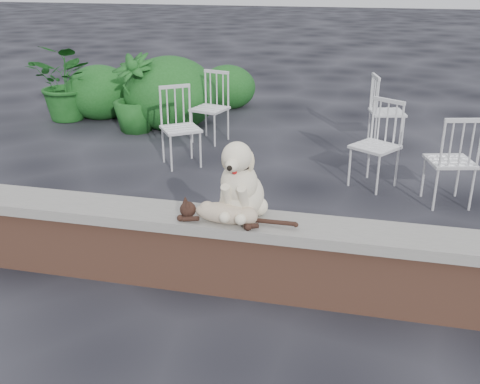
% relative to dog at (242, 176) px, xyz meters
% --- Properties ---
extents(ground, '(60.00, 60.00, 0.00)m').
position_rel_dog_xyz_m(ground, '(-0.11, -0.06, -0.88)').
color(ground, black).
rests_on(ground, ground).
extents(brick_wall, '(6.00, 0.30, 0.50)m').
position_rel_dog_xyz_m(brick_wall, '(-0.11, -0.06, -0.63)').
color(brick_wall, brown).
rests_on(brick_wall, ground).
extents(capstone, '(6.20, 0.40, 0.08)m').
position_rel_dog_xyz_m(capstone, '(-0.11, -0.06, -0.34)').
color(capstone, slate).
rests_on(capstone, brick_wall).
extents(dog, '(0.43, 0.54, 0.60)m').
position_rel_dog_xyz_m(dog, '(0.00, 0.00, 0.00)').
color(dog, beige).
rests_on(dog, capstone).
extents(cat, '(1.01, 0.30, 0.17)m').
position_rel_dog_xyz_m(cat, '(-0.08, -0.15, -0.22)').
color(cat, tan).
rests_on(cat, capstone).
extents(chair_a, '(0.78, 0.78, 0.94)m').
position_rel_dog_xyz_m(chair_a, '(-1.33, 2.50, -0.41)').
color(chair_a, silver).
rests_on(chair_a, ground).
extents(chair_b, '(0.69, 0.69, 0.94)m').
position_rel_dog_xyz_m(chair_b, '(-1.27, 3.52, -0.41)').
color(chair_b, silver).
rests_on(chair_b, ground).
extents(chair_c, '(0.68, 0.68, 0.94)m').
position_rel_dog_xyz_m(chair_c, '(1.66, 1.99, -0.41)').
color(chair_c, silver).
rests_on(chair_c, ground).
extents(chair_e, '(0.67, 0.67, 0.94)m').
position_rel_dog_xyz_m(chair_e, '(1.07, 3.88, -0.41)').
color(chair_e, silver).
rests_on(chair_e, ground).
extents(chair_d, '(0.78, 0.78, 0.94)m').
position_rel_dog_xyz_m(chair_d, '(0.93, 2.31, -0.41)').
color(chair_d, silver).
rests_on(chair_d, ground).
extents(potted_plant_a, '(1.19, 1.07, 1.18)m').
position_rel_dog_xyz_m(potted_plant_a, '(-3.70, 4.11, -0.29)').
color(potted_plant_a, '#154B17').
rests_on(potted_plant_a, ground).
extents(potted_plant_b, '(0.76, 0.76, 1.11)m').
position_rel_dog_xyz_m(potted_plant_b, '(-2.46, 3.75, -0.32)').
color(potted_plant_b, '#154B17').
rests_on(potted_plant_b, ground).
extents(shrubbery, '(2.81, 2.45, 1.09)m').
position_rel_dog_xyz_m(shrubbery, '(-2.30, 4.44, -0.45)').
color(shrubbery, '#154B17').
rests_on(shrubbery, ground).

